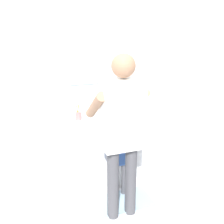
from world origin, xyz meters
TOP-DOWN VIEW (x-y plane):
  - ground_plane at (0.00, 0.00)m, footprint 14.00×14.00m
  - back_wall at (0.00, 0.62)m, footprint 4.40×0.10m
  - vanity_cabinet at (0.00, 0.30)m, footprint 1.24×0.54m
  - sink_basin at (0.00, 0.28)m, footprint 0.34×0.34m
  - faucet at (0.00, 0.49)m, footprint 0.18×0.14m
  - toothbrush_cup at (-0.37, 0.29)m, footprint 0.07×0.07m
  - soap_bottle at (0.31, 0.37)m, footprint 0.06×0.06m
  - bath_mat at (0.00, -0.25)m, footprint 0.64×0.40m
  - child_toddler at (0.00, -0.10)m, footprint 0.29×0.29m
  - adult_parent at (-0.10, -0.41)m, footprint 0.53×0.56m

SIDE VIEW (x-z plane):
  - ground_plane at x=0.00m, z-range 0.00..0.00m
  - bath_mat at x=0.00m, z-range 0.00..0.02m
  - vanity_cabinet at x=0.00m, z-range 0.00..0.86m
  - child_toddler at x=0.00m, z-range 0.09..1.02m
  - toothbrush_cup at x=-0.37m, z-range 0.81..1.02m
  - sink_basin at x=0.00m, z-range 0.86..0.97m
  - soap_bottle at x=0.31m, z-range 0.84..1.01m
  - faucet at x=0.00m, z-range 0.85..1.03m
  - adult_parent at x=-0.10m, z-range 0.17..1.87m
  - back_wall at x=0.00m, z-range 0.00..2.70m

